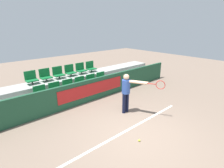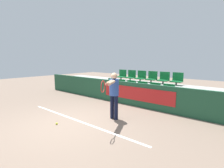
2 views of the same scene
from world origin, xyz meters
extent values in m
plane|color=#7A6656|center=(0.00, 0.00, 0.00)|extent=(30.00, 30.00, 0.00)
cube|color=white|center=(0.00, 0.35, 0.00)|extent=(5.30, 0.08, 0.01)
cube|color=#1E4C33|center=(0.00, 3.08, 0.50)|extent=(11.53, 0.12, 1.01)
cube|color=red|center=(0.48, 3.01, 0.55)|extent=(3.37, 0.02, 0.55)
cube|color=#9E9E99|center=(0.00, 3.64, 0.21)|extent=(11.13, 0.94, 0.42)
cube|color=#9E9E99|center=(0.00, 4.58, 0.42)|extent=(11.13, 0.94, 0.83)
cylinder|color=#333333|center=(-1.55, 3.68, 0.49)|extent=(0.07, 0.07, 0.14)
cube|color=#146B33|center=(-1.55, 3.68, 0.58)|extent=(0.48, 0.37, 0.05)
cube|color=#146B33|center=(-1.55, 3.85, 0.79)|extent=(0.48, 0.04, 0.37)
cylinder|color=#333333|center=(-0.93, 3.68, 0.49)|extent=(0.07, 0.07, 0.14)
cube|color=#146B33|center=(-0.93, 3.68, 0.58)|extent=(0.48, 0.37, 0.05)
cube|color=#146B33|center=(-0.93, 3.85, 0.79)|extent=(0.48, 0.04, 0.37)
cylinder|color=#333333|center=(-0.31, 3.68, 0.49)|extent=(0.07, 0.07, 0.14)
cube|color=#146B33|center=(-0.31, 3.68, 0.58)|extent=(0.48, 0.37, 0.05)
cube|color=#146B33|center=(-0.31, 3.85, 0.79)|extent=(0.48, 0.04, 0.37)
cylinder|color=#333333|center=(0.31, 3.68, 0.49)|extent=(0.07, 0.07, 0.14)
cube|color=#146B33|center=(0.31, 3.68, 0.58)|extent=(0.48, 0.37, 0.05)
cube|color=#146B33|center=(0.31, 3.85, 0.79)|extent=(0.48, 0.04, 0.37)
cylinder|color=#333333|center=(0.93, 3.68, 0.49)|extent=(0.07, 0.07, 0.14)
cube|color=#146B33|center=(0.93, 3.68, 0.58)|extent=(0.48, 0.37, 0.05)
cube|color=#146B33|center=(0.93, 3.85, 0.79)|extent=(0.48, 0.04, 0.37)
cylinder|color=#333333|center=(1.55, 3.68, 0.49)|extent=(0.07, 0.07, 0.14)
cube|color=#146B33|center=(1.55, 3.68, 0.58)|extent=(0.48, 0.37, 0.05)
cube|color=#146B33|center=(1.55, 3.85, 0.79)|extent=(0.48, 0.04, 0.37)
cylinder|color=#333333|center=(-1.55, 4.63, 0.90)|extent=(0.07, 0.07, 0.14)
cube|color=#146B33|center=(-1.55, 4.63, 1.00)|extent=(0.48, 0.37, 0.05)
cube|color=#146B33|center=(-1.55, 4.79, 1.21)|extent=(0.48, 0.04, 0.37)
cylinder|color=#333333|center=(-0.93, 4.63, 0.90)|extent=(0.07, 0.07, 0.14)
cube|color=#146B33|center=(-0.93, 4.63, 1.00)|extent=(0.48, 0.37, 0.05)
cube|color=#146B33|center=(-0.93, 4.79, 1.21)|extent=(0.48, 0.04, 0.37)
cylinder|color=#333333|center=(-0.31, 4.63, 0.90)|extent=(0.07, 0.07, 0.14)
cube|color=#146B33|center=(-0.31, 4.63, 1.00)|extent=(0.48, 0.37, 0.05)
cube|color=#146B33|center=(-0.31, 4.79, 1.21)|extent=(0.48, 0.04, 0.37)
cylinder|color=#333333|center=(0.31, 4.63, 0.90)|extent=(0.07, 0.07, 0.14)
cube|color=#146B33|center=(0.31, 4.63, 1.00)|extent=(0.48, 0.37, 0.05)
cube|color=#146B33|center=(0.31, 4.79, 1.21)|extent=(0.48, 0.04, 0.37)
cylinder|color=#333333|center=(0.93, 4.63, 0.90)|extent=(0.07, 0.07, 0.14)
cube|color=#146B33|center=(0.93, 4.63, 1.00)|extent=(0.48, 0.37, 0.05)
cube|color=#146B33|center=(0.93, 4.79, 1.21)|extent=(0.48, 0.04, 0.37)
cylinder|color=#333333|center=(1.55, 4.63, 0.90)|extent=(0.07, 0.07, 0.14)
cube|color=#146B33|center=(1.55, 4.63, 1.00)|extent=(0.48, 0.37, 0.05)
cube|color=#146B33|center=(1.55, 4.79, 1.21)|extent=(0.48, 0.04, 0.37)
cylinder|color=black|center=(0.68, 1.27, 0.40)|extent=(0.13, 0.13, 0.80)
cylinder|color=black|center=(0.85, 1.27, 0.40)|extent=(0.13, 0.13, 0.80)
cylinder|color=#2D4C99|center=(0.76, 1.27, 1.07)|extent=(0.32, 0.32, 0.53)
sphere|color=tan|center=(0.76, 1.27, 1.44)|extent=(0.22, 0.22, 0.22)
cylinder|color=tan|center=(0.93, 0.84, 1.30)|extent=(0.36, 0.61, 0.09)
cylinder|color=tan|center=(1.02, 0.84, 1.30)|extent=(0.36, 0.61, 0.09)
cylinder|color=#AD231E|center=(1.19, 0.43, 1.30)|extent=(0.16, 0.28, 0.03)
torus|color=#AD231E|center=(1.32, 0.16, 1.30)|extent=(0.17, 0.30, 0.32)
sphere|color=#CCDB33|center=(-0.24, -0.28, 0.03)|extent=(0.07, 0.07, 0.07)
camera|label=1|loc=(-3.72, -2.99, 3.28)|focal=28.00mm
camera|label=2|loc=(4.40, -3.06, 2.01)|focal=28.00mm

